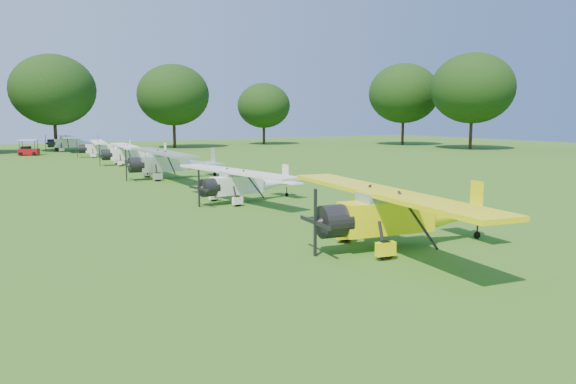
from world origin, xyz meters
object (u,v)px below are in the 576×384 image
aircraft_6 (103,147)px  aircraft_7 (71,142)px  golf_cart (28,150)px  aircraft_4 (170,161)px  aircraft_2 (399,210)px  aircraft_3 (244,181)px  aircraft_5 (132,152)px

aircraft_6 → aircraft_7: 13.04m
aircraft_7 → golf_cart: 8.40m
aircraft_4 → aircraft_7: bearing=91.8°
aircraft_2 → aircraft_6: 51.80m
aircraft_7 → golf_cart: aircraft_7 is taller
aircraft_2 → aircraft_3: 12.92m
aircraft_6 → aircraft_7: size_ratio=0.90×
aircraft_7 → golf_cart: bearing=-130.8°
aircraft_4 → aircraft_5: bearing=87.7°
aircraft_2 → aircraft_5: size_ratio=1.12×
aircraft_4 → golf_cart: 33.24m
aircraft_3 → aircraft_6: (0.95, 38.87, -0.01)m
aircraft_3 → aircraft_7: 51.84m
aircraft_3 → aircraft_7: (-0.34, 51.84, 0.12)m
aircraft_3 → aircraft_5: bearing=79.2°
aircraft_5 → aircraft_7: (-1.38, 24.96, 0.05)m
aircraft_3 → aircraft_4: (0.30, 13.45, 0.19)m
aircraft_2 → golf_cart: (-6.42, 58.93, -0.76)m
aircraft_4 → golf_cart: size_ratio=4.63×
aircraft_5 → aircraft_3: bearing=-86.4°
aircraft_7 → aircraft_6: bearing=-79.3°
aircraft_3 → golf_cart: size_ratio=4.01×
aircraft_2 → golf_cart: bearing=104.0°
aircraft_5 → aircraft_6: (-0.09, 11.99, -0.08)m
golf_cart → aircraft_4: bearing=-55.2°
golf_cart → aircraft_2: bearing=-60.6°
aircraft_5 → aircraft_6: aircraft_5 is taller
aircraft_5 → aircraft_6: size_ratio=1.07×
aircraft_2 → aircraft_4: aircraft_2 is taller
aircraft_2 → aircraft_5: aircraft_2 is taller
aircraft_3 → aircraft_7: size_ratio=0.91×
aircraft_2 → aircraft_5: (0.96, 39.80, -0.15)m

